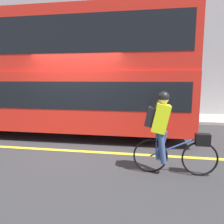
{
  "coord_description": "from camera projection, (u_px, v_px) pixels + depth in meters",
  "views": [
    {
      "loc": [
        1.96,
        -5.33,
        1.84
      ],
      "look_at": [
        1.05,
        0.04,
        1.0
      ],
      "focal_mm": 35.0,
      "sensor_mm": 36.0,
      "label": 1
    }
  ],
  "objects": [
    {
      "name": "ground_plane",
      "position": [
        73.0,
        148.0,
        5.8
      ],
      "size": [
        80.0,
        80.0,
        0.0
      ],
      "primitive_type": "plane",
      "color": "#2D2D30"
    },
    {
      "name": "building_facade",
      "position": [
        111.0,
        29.0,
        11.01
      ],
      "size": [
        60.0,
        0.3,
        8.65
      ],
      "color": "#9E9EA3",
      "rests_on": "ground_plane"
    },
    {
      "name": "cyclist_on_bike",
      "position": [
        167.0,
        130.0,
        4.15
      ],
      "size": [
        1.59,
        0.32,
        1.6
      ],
      "color": "black",
      "rests_on": "ground_plane"
    },
    {
      "name": "bus",
      "position": [
        41.0,
        70.0,
        7.22
      ],
      "size": [
        9.63,
        2.43,
        3.8
      ],
      "color": "black",
      "rests_on": "ground_plane"
    },
    {
      "name": "road_center_line",
      "position": [
        70.0,
        151.0,
        5.61
      ],
      "size": [
        50.0,
        0.14,
        0.01
      ],
      "primitive_type": "cube",
      "color": "yellow",
      "rests_on": "ground_plane"
    },
    {
      "name": "sidewalk_curb",
      "position": [
        107.0,
        116.0,
        10.46
      ],
      "size": [
        60.0,
        2.15,
        0.11
      ],
      "color": "#A8A399",
      "rests_on": "ground_plane"
    }
  ]
}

